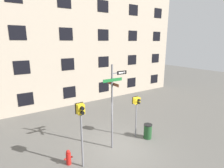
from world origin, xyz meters
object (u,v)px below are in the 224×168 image
Objects in this scene: pedestrian_signal_right at (137,106)px; fire_hydrant at (68,157)px; trash_bin at (148,131)px; pedestrian_signal_left at (81,118)px; street_sign_pole at (113,101)px.

pedestrian_signal_right is 3.42× the size of fire_hydrant.
fire_hydrant is 0.84× the size of trash_bin.
pedestrian_signal_left is at bearing -46.32° from fire_hydrant.
street_sign_pole is at bearing 14.39° from pedestrian_signal_left.
pedestrian_signal_left is (-1.94, -0.50, -0.26)m from street_sign_pole.
pedestrian_signal_left is 4.51m from trash_bin.
pedestrian_signal_left is 3.48× the size of trash_bin.
trash_bin is at bearing -8.88° from street_sign_pole.
street_sign_pole reaches higher than trash_bin.
trash_bin is at bearing -4.26° from fire_hydrant.
street_sign_pole is 1.80× the size of pedestrian_signal_right.
street_sign_pole is 3.29m from fire_hydrant.
street_sign_pole is 1.48× the size of pedestrian_signal_left.
fire_hydrant is (-4.08, -0.14, -1.58)m from pedestrian_signal_right.
pedestrian_signal_left is at bearing -177.76° from trash_bin.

